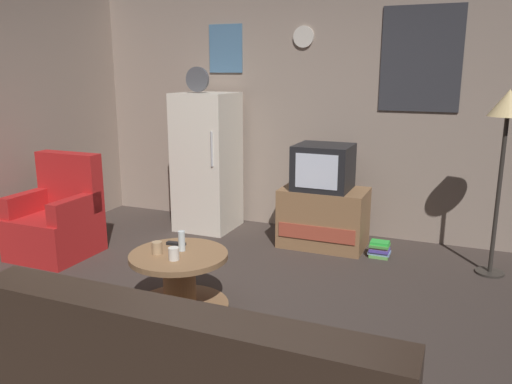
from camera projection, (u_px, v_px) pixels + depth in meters
ground_plane at (204, 321)px, 3.64m from camera, size 12.00×12.00×0.00m
wall_with_art at (309, 105)px, 5.52m from camera, size 5.20×0.12×2.72m
fridge at (207, 162)px, 5.64m from camera, size 0.60×0.62×1.77m
tv_stand at (324, 217)px, 5.15m from camera, size 0.84×0.53×0.59m
crt_tv at (323, 167)px, 5.03m from camera, size 0.54×0.51×0.44m
standing_lamp at (507, 118)px, 4.18m from camera, size 0.32×0.32×1.59m
coffee_table at (180, 282)px, 3.78m from camera, size 0.72×0.72×0.44m
wine_glass at (182, 241)px, 3.77m from camera, size 0.05×0.05×0.15m
mug_ceramic_white at (174, 254)px, 3.59m from camera, size 0.08×0.08×0.09m
mug_ceramic_tan at (157, 248)px, 3.71m from camera, size 0.08×0.08×0.09m
remote_control at (176, 244)px, 3.90m from camera, size 0.15×0.06×0.02m
armchair at (58, 220)px, 4.91m from camera, size 0.68×0.68×0.96m
book_stack at (380, 249)px, 4.88m from camera, size 0.20×0.16×0.16m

